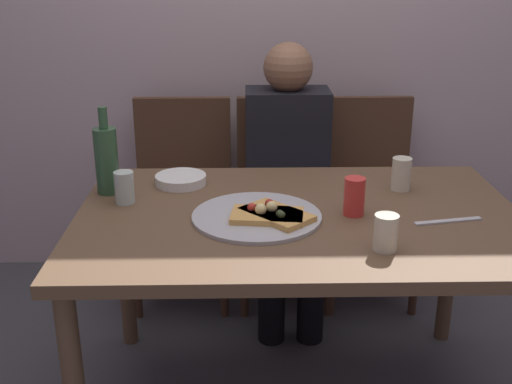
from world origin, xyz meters
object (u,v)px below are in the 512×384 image
object	(u,v)px
pizza_slice_last	(266,215)
tumbler_near	(401,174)
dining_table	(299,236)
guest_in_sweater	(288,170)
pizza_slice_extra	(276,213)
chair_middle	(285,186)
chair_right	(365,185)
soda_can	(354,196)
pizza_tray	(257,216)
wine_bottle	(106,159)
tumbler_far	(124,187)
table_knife	(448,221)
chair_left	(183,187)
plate_stack	(181,180)
wine_glass	(386,233)

from	to	relation	value
pizza_slice_last	tumbler_near	size ratio (longest dim) A/B	2.03
dining_table	guest_in_sweater	distance (m)	0.71
dining_table	tumbler_near	xyz separation A→B (m)	(0.37, 0.21, 0.14)
tumbler_near	pizza_slice_extra	bearing A→B (deg)	-149.23
chair_middle	chair_right	size ratio (longest dim) A/B	1.00
pizza_slice_last	soda_can	size ratio (longest dim) A/B	1.92
pizza_tray	wine_bottle	size ratio (longest dim) A/B	1.35
dining_table	chair_right	bearing A→B (deg)	66.07
dining_table	pizza_tray	xyz separation A→B (m)	(-0.14, -0.04, 0.08)
tumbler_far	table_knife	xyz separation A→B (m)	(1.02, -0.18, -0.05)
pizza_tray	tumbler_near	bearing A→B (deg)	25.98
soda_can	chair_left	bearing A→B (deg)	125.44
soda_can	plate_stack	xyz separation A→B (m)	(-0.57, 0.30, -0.04)
tumbler_far	soda_can	world-z (taller)	soda_can
table_knife	guest_in_sweater	bearing A→B (deg)	108.07
dining_table	wine_glass	xyz separation A→B (m)	(0.22, -0.27, 0.13)
wine_glass	pizza_slice_extra	bearing A→B (deg)	143.90
dining_table	table_knife	world-z (taller)	table_knife
soda_can	chair_right	size ratio (longest dim) A/B	0.14
pizza_slice_last	tumbler_far	bearing A→B (deg)	159.62
wine_glass	soda_can	distance (m)	0.26
table_knife	wine_bottle	bearing A→B (deg)	154.61
pizza_slice_extra	chair_left	bearing A→B (deg)	112.22
tumbler_near	wine_bottle	bearing A→B (deg)	-179.67
pizza_slice_extra	plate_stack	size ratio (longest dim) A/B	1.37
pizza_slice_last	guest_in_sweater	bearing A→B (deg)	81.09
pizza_slice_last	pizza_slice_extra	bearing A→B (deg)	18.95
pizza_slice_extra	chair_left	distance (m)	1.03
chair_middle	chair_right	bearing A→B (deg)	-180.00
wine_bottle	dining_table	bearing A→B (deg)	-17.54
chair_left	guest_in_sweater	distance (m)	0.51
table_knife	wine_glass	bearing A→B (deg)	-151.96
plate_stack	chair_right	bearing A→B (deg)	36.50
table_knife	soda_can	bearing A→B (deg)	155.84
dining_table	tumbler_far	world-z (taller)	tumbler_far
tumbler_near	chair_middle	bearing A→B (deg)	118.64
pizza_slice_last	chair_left	size ratio (longest dim) A/B	0.26
dining_table	tumbler_near	bearing A→B (deg)	29.30
chair_left	guest_in_sweater	size ratio (longest dim) A/B	0.77
pizza_slice_extra	chair_left	size ratio (longest dim) A/B	0.28
tumbler_far	wine_glass	xyz separation A→B (m)	(0.78, -0.38, -0.00)
pizza_tray	tumbler_far	size ratio (longest dim) A/B	3.76
tumbler_near	chair_middle	distance (m)	0.80
pizza_tray	plate_stack	xyz separation A→B (m)	(-0.27, 0.32, 0.01)
tumbler_far	chair_right	xyz separation A→B (m)	(0.95, 0.76, -0.27)
pizza_slice_last	chair_right	distance (m)	1.08
tumbler_near	tumbler_far	world-z (taller)	tumbler_near
pizza_slice_last	tumbler_far	xyz separation A→B (m)	(-0.46, 0.17, 0.03)
dining_table	pizza_slice_extra	world-z (taller)	pizza_slice_extra
soda_can	table_knife	bearing A→B (deg)	-13.38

